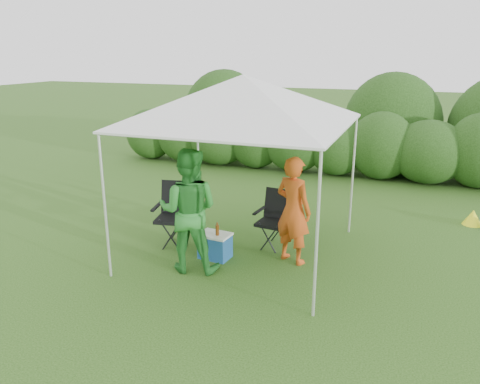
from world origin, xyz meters
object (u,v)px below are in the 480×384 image
(man, at_px, (293,210))
(woman, at_px, (189,211))
(cooler, at_px, (215,246))
(canopy, at_px, (243,100))
(chair_right, at_px, (276,215))
(chair_left, at_px, (176,209))

(man, relative_size, woman, 0.90)
(man, bearing_deg, cooler, 37.54)
(man, distance_m, cooler, 1.37)
(cooler, bearing_deg, woman, -106.00)
(man, bearing_deg, canopy, 18.47)
(woman, relative_size, cooler, 3.57)
(canopy, height_order, man, canopy)
(canopy, relative_size, man, 1.85)
(canopy, distance_m, chair_right, 2.02)
(canopy, height_order, chair_right, canopy)
(chair_right, distance_m, cooler, 1.17)
(canopy, bearing_deg, man, -3.53)
(canopy, bearing_deg, chair_right, 47.49)
(chair_left, relative_size, cooler, 2.02)
(man, distance_m, woman, 1.59)
(woman, bearing_deg, man, -161.81)
(woman, bearing_deg, cooler, -124.37)
(canopy, relative_size, cooler, 5.96)
(chair_right, xyz_separation_m, woman, (-0.94, -1.32, 0.39))
(chair_right, height_order, cooler, chair_right)
(man, bearing_deg, chair_right, -28.89)
(chair_right, relative_size, cooler, 1.82)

